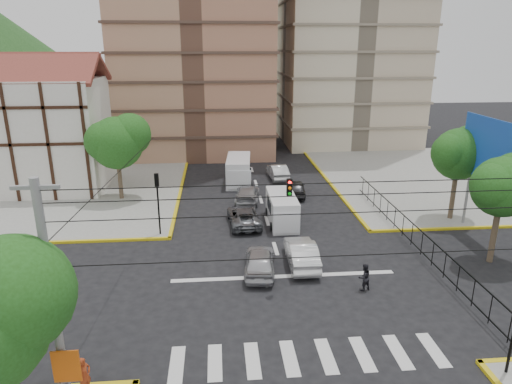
{
  "coord_description": "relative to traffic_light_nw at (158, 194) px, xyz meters",
  "views": [
    {
      "loc": [
        -3.67,
        -22.22,
        12.83
      ],
      "look_at": [
        -1.3,
        4.88,
        4.0
      ],
      "focal_mm": 32.0,
      "sensor_mm": 36.0,
      "label": 1
    }
  ],
  "objects": [
    {
      "name": "van_left_lane",
      "position": [
        6.15,
        12.15,
        -1.89
      ],
      "size": [
        2.64,
        5.75,
        2.52
      ],
      "rotation": [
        0.0,
        0.0,
        -0.08
      ],
      "color": "silver",
      "rests_on": "ground"
    },
    {
      "name": "billboard",
      "position": [
        22.25,
        -1.8,
        2.89
      ],
      "size": [
        0.36,
        6.2,
        8.1
      ],
      "color": "slate",
      "rests_on": "ground"
    },
    {
      "name": "stop_line",
      "position": [
        7.8,
        -6.6,
        -3.11
      ],
      "size": [
        13.0,
        0.4,
        0.01
      ],
      "primitive_type": "cube",
      "color": "silver",
      "rests_on": "ground"
    },
    {
      "name": "pedestrian_sw_corner",
      "position": [
        -1.08,
        -15.3,
        -2.19
      ],
      "size": [
        0.6,
        0.67,
        1.54
      ],
      "primitive_type": "imported",
      "rotation": [
        0.0,
        0.0,
        1.03
      ],
      "color": "#9D3718",
      "rests_on": "sidewalk_sw"
    },
    {
      "name": "van_right_lane",
      "position": [
        8.85,
        1.42,
        -2.04
      ],
      "size": [
        2.07,
        4.89,
        2.2
      ],
      "rotation": [
        0.0,
        0.0,
        0.0
      ],
      "color": "silver",
      "rests_on": "ground"
    },
    {
      "name": "utility_pole_sw",
      "position": [
        -1.2,
        -16.8,
        1.65
      ],
      "size": [
        1.4,
        0.28,
        9.0
      ],
      "color": "slate",
      "rests_on": "ground"
    },
    {
      "name": "park_fence",
      "position": [
        16.8,
        -3.3,
        -3.11
      ],
      "size": [
        0.1,
        22.5,
        1.66
      ],
      "primitive_type": null,
      "color": "black",
      "rests_on": "ground"
    },
    {
      "name": "car_grey_mid_left",
      "position": [
        5.99,
        1.59,
        -2.45
      ],
      "size": [
        2.51,
        4.9,
        1.32
      ],
      "primitive_type": "imported",
      "rotation": [
        0.0,
        0.0,
        3.21
      ],
      "color": "slate",
      "rests_on": "ground"
    },
    {
      "name": "pedestrian_crosswalk",
      "position": [
        11.91,
        -8.49,
        -2.34
      ],
      "size": [
        0.9,
        0.8,
        1.55
      ],
      "primitive_type": "imported",
      "rotation": [
        0.0,
        0.0,
        3.47
      ],
      "color": "black",
      "rests_on": "ground"
    },
    {
      "name": "car_white_front_right",
      "position": [
        9.07,
        -5.18,
        -2.34
      ],
      "size": [
        1.71,
        4.71,
        1.54
      ],
      "primitive_type": "imported",
      "rotation": [
        0.0,
        0.0,
        3.12
      ],
      "color": "white",
      "rests_on": "ground"
    },
    {
      "name": "car_silver_front_left",
      "position": [
        6.45,
        -5.96,
        -2.37
      ],
      "size": [
        2.24,
        4.54,
        1.49
      ],
      "primitive_type": "imported",
      "rotation": [
        0.0,
        0.0,
        3.03
      ],
      "color": "#B5B5BA",
      "rests_on": "ground"
    },
    {
      "name": "tree_park_c",
      "position": [
        21.89,
        1.21,
        2.22
      ],
      "size": [
        4.65,
        3.8,
        7.25
      ],
      "color": "#473828",
      "rests_on": "ground"
    },
    {
      "name": "tree_tudor",
      "position": [
        -4.1,
        8.21,
        2.11
      ],
      "size": [
        5.39,
        4.4,
        7.43
      ],
      "color": "#473828",
      "rests_on": "ground"
    },
    {
      "name": "car_darkgrey_mid_right",
      "position": [
        10.98,
        8.05,
        -2.4
      ],
      "size": [
        2.17,
        4.33,
        1.42
      ],
      "primitive_type": "imported",
      "rotation": [
        0.0,
        0.0,
        3.02
      ],
      "color": "black",
      "rests_on": "ground"
    },
    {
      "name": "sidewalk_ne",
      "position": [
        27.8,
        12.2,
        -3.04
      ],
      "size": [
        26.0,
        26.0,
        0.15
      ],
      "primitive_type": "cube",
      "color": "gray",
      "rests_on": "ground"
    },
    {
      "name": "car_silver_rear_left",
      "position": [
        6.62,
        6.84,
        -2.42
      ],
      "size": [
        2.57,
        4.97,
        1.38
      ],
      "primitive_type": "imported",
      "rotation": [
        0.0,
        0.0,
        3.0
      ],
      "color": "#A6A6AA",
      "rests_on": "ground"
    },
    {
      "name": "district_sign",
      "position": [
        -1.0,
        -17.04,
        -0.66
      ],
      "size": [
        0.9,
        0.12,
        3.2
      ],
      "color": "slate",
      "rests_on": "ground"
    },
    {
      "name": "ground",
      "position": [
        7.8,
        -7.8,
        -3.11
      ],
      "size": [
        160.0,
        160.0,
        0.0
      ],
      "primitive_type": "plane",
      "color": "black",
      "rests_on": "ground"
    },
    {
      "name": "car_white_rear_right",
      "position": [
        10.1,
        13.54,
        -2.37
      ],
      "size": [
        1.89,
        4.58,
        1.48
      ],
      "primitive_type": "imported",
      "rotation": [
        0.0,
        0.0,
        3.22
      ],
      "color": "silver",
      "rests_on": "ground"
    },
    {
      "name": "tudor_building",
      "position": [
        -11.2,
        12.2,
        2.14
      ],
      "size": [
        10.8,
        8.05,
        12.23
      ],
      "color": "silver",
      "rests_on": "ground"
    },
    {
      "name": "traffic_light_hanging",
      "position": [
        7.8,
        -9.84,
        2.79
      ],
      "size": [
        18.0,
        9.12,
        0.92
      ],
      "color": "black",
      "rests_on": "ground"
    },
    {
      "name": "traffic_light_nw",
      "position": [
        0.0,
        0.0,
        0.0
      ],
      "size": [
        0.28,
        0.22,
        4.4
      ],
      "color": "black",
      "rests_on": "ground"
    },
    {
      "name": "sidewalk_nw",
      "position": [
        -12.2,
        12.2,
        -3.04
      ],
      "size": [
        26.0,
        26.0,
        0.15
      ],
      "primitive_type": "cube",
      "color": "gray",
      "rests_on": "ground"
    },
    {
      "name": "crosswalk_stripes",
      "position": [
        7.8,
        -13.8,
        -3.11
      ],
      "size": [
        12.0,
        2.4,
        0.01
      ],
      "primitive_type": "cube",
      "color": "silver",
      "rests_on": "ground"
    },
    {
      "name": "tree_park_a",
      "position": [
        20.88,
        -5.79,
        1.9
      ],
      "size": [
        4.41,
        3.6,
        6.83
      ],
      "color": "#473828",
      "rests_on": "ground"
    }
  ]
}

